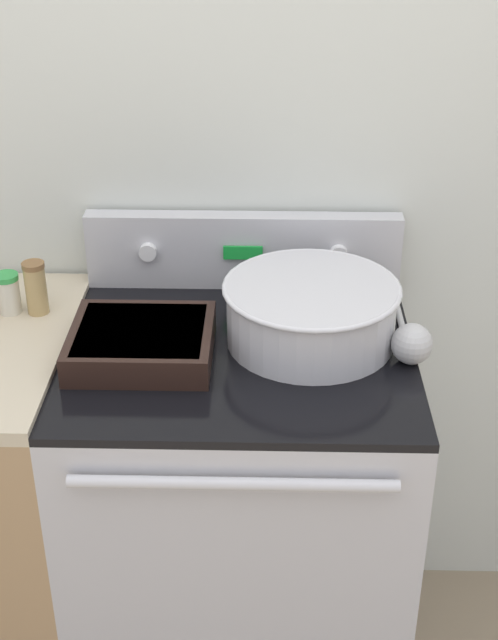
# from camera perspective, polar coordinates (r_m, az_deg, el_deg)

# --- Properties ---
(kitchen_wall) EXTENTS (8.00, 0.05, 2.50)m
(kitchen_wall) POSITION_cam_1_polar(r_m,az_deg,el_deg) (2.05, -0.33, 10.77)
(kitchen_wall) COLOR silver
(kitchen_wall) RESTS_ON ground_plane
(stove_range) EXTENTS (0.73, 0.67, 0.94)m
(stove_range) POSITION_cam_1_polar(r_m,az_deg,el_deg) (2.13, -0.56, -12.76)
(stove_range) COLOR #BCBCC1
(stove_range) RESTS_ON ground_plane
(control_panel) EXTENTS (0.73, 0.07, 0.18)m
(control_panel) POSITION_cam_1_polar(r_m,az_deg,el_deg) (2.07, -0.36, 4.47)
(control_panel) COLOR #BCBCC1
(control_panel) RESTS_ON stove_range
(mixing_bowl) EXTENTS (0.37, 0.37, 0.13)m
(mixing_bowl) POSITION_cam_1_polar(r_m,az_deg,el_deg) (1.85, 3.98, 0.67)
(mixing_bowl) COLOR silver
(mixing_bowl) RESTS_ON stove_range
(casserole_dish) EXTENTS (0.29, 0.26, 0.06)m
(casserole_dish) POSITION_cam_1_polar(r_m,az_deg,el_deg) (1.82, -6.89, -1.34)
(casserole_dish) COLOR black
(casserole_dish) RESTS_ON stove_range
(ladle) EXTENTS (0.08, 0.31, 0.08)m
(ladle) POSITION_cam_1_polar(r_m,az_deg,el_deg) (1.83, 10.33, -1.42)
(ladle) COLOR #B7B7B7
(ladle) RESTS_ON stove_range
(spice_jar_brown_cap) EXTENTS (0.05, 0.05, 0.12)m
(spice_jar_brown_cap) POSITION_cam_1_polar(r_m,az_deg,el_deg) (1.99, -13.49, 2.03)
(spice_jar_brown_cap) COLOR tan
(spice_jar_brown_cap) RESTS_ON side_counter
(spice_jar_green_cap) EXTENTS (0.05, 0.05, 0.09)m
(spice_jar_green_cap) POSITION_cam_1_polar(r_m,az_deg,el_deg) (2.02, -15.17, 1.68)
(spice_jar_green_cap) COLOR beige
(spice_jar_green_cap) RESTS_ON side_counter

